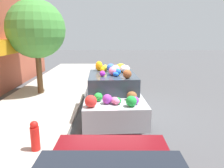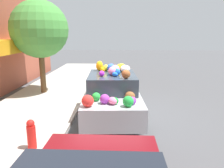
% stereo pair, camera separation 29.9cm
% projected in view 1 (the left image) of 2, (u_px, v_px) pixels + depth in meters
% --- Properties ---
extents(ground_plane, '(60.00, 60.00, 0.00)m').
position_uv_depth(ground_plane, '(109.00, 114.00, 7.51)').
color(ground_plane, '#4C4C4F').
extents(sidewalk_curb, '(24.00, 3.20, 0.12)m').
position_uv_depth(sidewalk_curb, '(30.00, 113.00, 7.48)').
color(sidewalk_curb, '#B2ADA3').
rests_on(sidewalk_curb, ground).
extents(street_tree, '(2.44, 2.44, 3.99)m').
position_uv_depth(street_tree, '(36.00, 29.00, 9.14)').
color(street_tree, brown).
rests_on(street_tree, sidewalk_curb).
extents(fire_hydrant, '(0.20, 0.20, 0.70)m').
position_uv_depth(fire_hydrant, '(35.00, 136.00, 4.89)').
color(fire_hydrant, red).
rests_on(fire_hydrant, sidewalk_curb).
extents(art_car, '(4.36, 1.89, 1.77)m').
position_uv_depth(art_car, '(112.00, 93.00, 7.29)').
color(art_car, '#B7BABF').
rests_on(art_car, ground).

